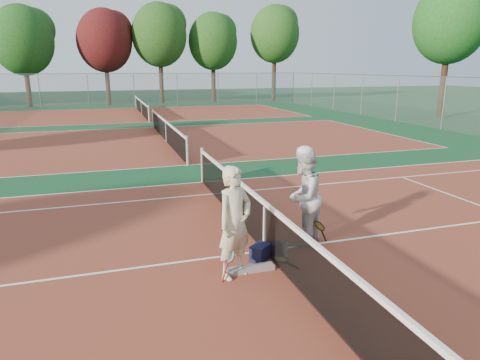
% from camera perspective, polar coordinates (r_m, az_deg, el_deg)
% --- Properties ---
extents(ground, '(130.00, 130.00, 0.00)m').
position_cam_1_polar(ground, '(8.54, 3.25, -9.43)').
color(ground, '#103C1F').
rests_on(ground, ground).
extents(court_main, '(23.77, 10.97, 0.01)m').
position_cam_1_polar(court_main, '(8.54, 3.25, -9.41)').
color(court_main, maroon).
rests_on(court_main, ground).
extents(court_far_a, '(23.77, 10.97, 0.01)m').
position_cam_1_polar(court_far_a, '(21.25, -9.77, 5.07)').
color(court_far_a, maroon).
rests_on(court_far_a, ground).
extents(court_far_b, '(23.77, 10.97, 0.01)m').
position_cam_1_polar(court_far_b, '(34.56, -12.96, 8.57)').
color(court_far_b, maroon).
rests_on(court_far_b, ground).
extents(net_main, '(0.10, 10.98, 1.02)m').
position_cam_1_polar(net_main, '(8.35, 3.30, -6.24)').
color(net_main, black).
rests_on(net_main, ground).
extents(net_far_a, '(0.10, 10.98, 1.02)m').
position_cam_1_polar(net_far_a, '(21.17, -9.83, 6.42)').
color(net_far_a, black).
rests_on(net_far_a, ground).
extents(net_far_b, '(0.10, 10.98, 1.02)m').
position_cam_1_polar(net_far_b, '(34.52, -13.01, 9.41)').
color(net_far_b, black).
rests_on(net_far_b, ground).
extents(fence_back, '(32.00, 0.06, 3.00)m').
position_cam_1_polar(fence_back, '(41.42, -13.94, 11.55)').
color(fence_back, slate).
rests_on(fence_back, ground).
extents(player_a, '(0.85, 0.74, 1.95)m').
position_cam_1_polar(player_a, '(7.22, -0.71, -5.69)').
color(player_a, beige).
rests_on(player_a, ground).
extents(player_b, '(1.21, 1.18, 1.96)m').
position_cam_1_polar(player_b, '(8.66, 8.41, -2.29)').
color(player_b, silver).
rests_on(player_b, ground).
extents(racket_red, '(0.34, 0.35, 0.57)m').
position_cam_1_polar(racket_red, '(7.38, -1.36, -11.05)').
color(racket_red, maroon).
rests_on(racket_red, ground).
extents(racket_black_held, '(0.43, 0.39, 0.52)m').
position_cam_1_polar(racket_black_held, '(8.87, 10.50, -6.90)').
color(racket_black_held, black).
rests_on(racket_black_held, ground).
extents(racket_spare, '(0.47, 0.66, 0.05)m').
position_cam_1_polar(racket_spare, '(8.16, 5.41, -10.51)').
color(racket_spare, black).
rests_on(racket_spare, ground).
extents(sports_bag_navy, '(0.46, 0.44, 0.30)m').
position_cam_1_polar(sports_bag_navy, '(8.11, 2.71, -9.63)').
color(sports_bag_navy, black).
rests_on(sports_bag_navy, ground).
extents(sports_bag_purple, '(0.30, 0.21, 0.24)m').
position_cam_1_polar(sports_bag_purple, '(8.38, 4.49, -9.06)').
color(sports_bag_purple, '#25102B').
rests_on(sports_bag_purple, ground).
extents(net_cover_canvas, '(0.86, 0.21, 0.09)m').
position_cam_1_polar(net_cover_canvas, '(7.73, 1.42, -11.77)').
color(net_cover_canvas, slate).
rests_on(net_cover_canvas, ground).
extents(water_bottle, '(0.09, 0.09, 0.30)m').
position_cam_1_polar(water_bottle, '(8.28, 6.06, -9.17)').
color(water_bottle, '#C9E3FF').
rests_on(water_bottle, ground).
extents(tree_back_1, '(5.36, 5.36, 8.94)m').
position_cam_1_polar(tree_back_1, '(44.42, -27.02, 16.24)').
color(tree_back_1, '#382314').
rests_on(tree_back_1, ground).
extents(tree_back_maroon, '(5.14, 5.14, 8.95)m').
position_cam_1_polar(tree_back_maroon, '(44.55, -17.62, 17.28)').
color(tree_back_maroon, '#382314').
rests_on(tree_back_maroon, ground).
extents(tree_back_3, '(5.32, 5.32, 9.66)m').
position_cam_1_polar(tree_back_3, '(44.73, -10.72, 18.44)').
color(tree_back_3, '#382314').
rests_on(tree_back_3, ground).
extents(tree_back_4, '(5.00, 5.00, 8.99)m').
position_cam_1_polar(tree_back_4, '(46.14, -3.64, 17.94)').
color(tree_back_4, '#382314').
rests_on(tree_back_4, ground).
extents(tree_back_5, '(5.25, 5.25, 10.00)m').
position_cam_1_polar(tree_back_5, '(48.42, 4.65, 18.79)').
color(tree_back_5, '#382314').
rests_on(tree_back_5, ground).
extents(tree_right_1, '(4.93, 4.93, 9.39)m').
position_cam_1_polar(tree_right_1, '(34.41, 26.24, 18.36)').
color(tree_right_1, '#382314').
rests_on(tree_right_1, ground).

